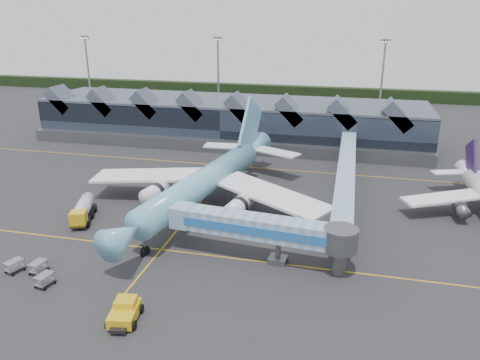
% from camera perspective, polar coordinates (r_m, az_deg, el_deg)
% --- Properties ---
extents(ground, '(260.00, 260.00, 0.00)m').
position_cam_1_polar(ground, '(69.19, -7.05, -5.34)').
color(ground, '#2B2B2E').
rests_on(ground, ground).
extents(taxi_stripes, '(120.00, 60.00, 0.01)m').
position_cam_1_polar(taxi_stripes, '(77.81, -4.51, -2.30)').
color(taxi_stripes, gold).
rests_on(taxi_stripes, ground).
extents(tree_line_far, '(260.00, 4.00, 4.00)m').
position_cam_1_polar(tree_line_far, '(172.09, 5.85, 10.71)').
color(tree_line_far, black).
rests_on(tree_line_far, ground).
extents(terminal, '(90.00, 22.25, 12.52)m').
position_cam_1_polar(terminal, '(112.02, -1.20, 7.32)').
color(terminal, black).
rests_on(terminal, ground).
extents(light_masts, '(132.40, 42.56, 22.45)m').
position_cam_1_polar(light_masts, '(122.35, 12.84, 11.54)').
color(light_masts, gray).
rests_on(light_masts, ground).
extents(main_airliner, '(40.37, 47.00, 15.15)m').
position_cam_1_polar(main_airliner, '(73.34, -3.96, 0.03)').
color(main_airliner, '#6FB9E1').
rests_on(main_airliner, ground).
extents(jet_bridge, '(23.53, 5.63, 5.98)m').
position_cam_1_polar(jet_bridge, '(57.14, 3.83, -6.16)').
color(jet_bridge, '#719DBD').
rests_on(jet_bridge, ground).
extents(fuel_truck, '(4.73, 8.70, 2.94)m').
position_cam_1_polar(fuel_truck, '(73.41, -18.54, -3.35)').
color(fuel_truck, black).
rests_on(fuel_truck, ground).
extents(pushback_tug, '(3.55, 4.96, 2.05)m').
position_cam_1_polar(pushback_tug, '(50.12, -13.89, -15.34)').
color(pushback_tug, gold).
rests_on(pushback_tug, ground).
extents(baggage_carts, '(7.24, 4.53, 1.45)m').
position_cam_1_polar(baggage_carts, '(60.69, -23.99, -10.05)').
color(baggage_carts, gray).
rests_on(baggage_carts, ground).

